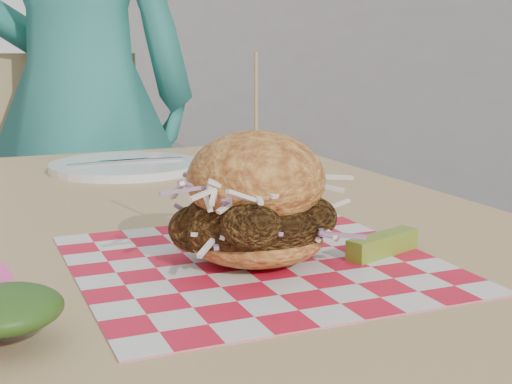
# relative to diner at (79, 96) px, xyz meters

# --- Properties ---
(diner) EXTENTS (0.71, 0.57, 1.68)m
(diner) POSITION_rel_diner_xyz_m (0.00, 0.00, 0.00)
(diner) COLOR teal
(diner) RESTS_ON ground
(patio_table) EXTENTS (0.80, 1.20, 0.75)m
(patio_table) POSITION_rel_diner_xyz_m (-0.02, -1.00, -0.17)
(patio_table) COLOR tan
(patio_table) RESTS_ON ground
(patio_chair) EXTENTS (0.51, 0.52, 0.95)m
(patio_chair) POSITION_rel_diner_xyz_m (0.00, 0.07, -0.29)
(patio_chair) COLOR tan
(patio_chair) RESTS_ON ground
(paper_liner) EXTENTS (0.36, 0.36, 0.00)m
(paper_liner) POSITION_rel_diner_xyz_m (-0.03, -1.25, -0.09)
(paper_liner) COLOR red
(paper_liner) RESTS_ON patio_table
(sandwich) EXTENTS (0.19, 0.19, 0.21)m
(sandwich) POSITION_rel_diner_xyz_m (-0.03, -1.25, -0.03)
(sandwich) COLOR gold
(sandwich) RESTS_ON paper_liner
(pickle_spear) EXTENTS (0.10, 0.05, 0.02)m
(pickle_spear) POSITION_rel_diner_xyz_m (0.11, -1.28, -0.08)
(pickle_spear) COLOR olive
(pickle_spear) RESTS_ON paper_liner
(place_setting) EXTENTS (0.27, 0.27, 0.02)m
(place_setting) POSITION_rel_diner_xyz_m (-0.02, -0.64, -0.08)
(place_setting) COLOR white
(place_setting) RESTS_ON patio_table
(kraft_tray) EXTENTS (0.15, 0.12, 0.06)m
(kraft_tray) POSITION_rel_diner_xyz_m (0.24, -0.66, -0.07)
(kraft_tray) COLOR olive
(kraft_tray) RESTS_ON patio_table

